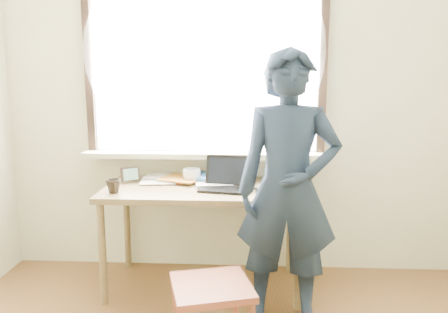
# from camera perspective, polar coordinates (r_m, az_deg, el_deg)

# --- Properties ---
(room_shell) EXTENTS (3.52, 4.02, 2.61)m
(room_shell) POSITION_cam_1_polar(r_m,az_deg,el_deg) (1.57, -2.43, 15.17)
(room_shell) COLOR beige
(room_shell) RESTS_ON ground
(desk) EXTENTS (1.39, 0.70, 0.75)m
(desk) POSITION_cam_1_polar(r_m,az_deg,el_deg) (3.11, -2.69, -5.38)
(desk) COLOR brown
(desk) RESTS_ON ground
(laptop) EXTENTS (0.36, 0.32, 0.22)m
(laptop) POSITION_cam_1_polar(r_m,az_deg,el_deg) (3.04, 0.24, -3.24)
(laptop) COLOR black
(laptop) RESTS_ON desk
(mug_white) EXTENTS (0.15, 0.15, 0.10)m
(mug_white) POSITION_cam_1_polar(r_m,az_deg,el_deg) (3.22, -4.24, -2.50)
(mug_white) COLOR white
(mug_white) RESTS_ON desk
(mug_dark) EXTENTS (0.12, 0.12, 0.09)m
(mug_dark) POSITION_cam_1_polar(r_m,az_deg,el_deg) (3.01, -14.23, -3.78)
(mug_dark) COLOR black
(mug_dark) RESTS_ON desk
(mouse) EXTENTS (0.10, 0.07, 0.04)m
(mouse) POSITION_cam_1_polar(r_m,az_deg,el_deg) (2.98, 4.86, -4.19)
(mouse) COLOR black
(mouse) RESTS_ON desk
(desk_clutter) EXTENTS (0.69, 0.51, 0.04)m
(desk_clutter) POSITION_cam_1_polar(r_m,az_deg,el_deg) (3.28, -2.78, -2.85)
(desk_clutter) COLOR #B32D21
(desk_clutter) RESTS_ON desk
(book_a) EXTENTS (0.26, 0.32, 0.03)m
(book_a) POSITION_cam_1_polar(r_m,az_deg,el_deg) (3.36, -8.00, -2.70)
(book_a) COLOR white
(book_a) RESTS_ON desk
(book_b) EXTENTS (0.18, 0.24, 0.02)m
(book_b) POSITION_cam_1_polar(r_m,az_deg,el_deg) (3.29, 5.38, -3.05)
(book_b) COLOR white
(book_b) RESTS_ON desk
(picture_frame) EXTENTS (0.12, 0.09, 0.11)m
(picture_frame) POSITION_cam_1_polar(r_m,az_deg,el_deg) (3.28, -12.14, -2.43)
(picture_frame) COLOR black
(picture_frame) RESTS_ON desk
(work_chair) EXTENTS (0.50, 0.49, 0.42)m
(work_chair) POSITION_cam_1_polar(r_m,az_deg,el_deg) (2.45, -1.64, -17.67)
(work_chair) COLOR brown
(work_chair) RESTS_ON ground
(person) EXTENTS (0.64, 0.44, 1.68)m
(person) POSITION_cam_1_polar(r_m,az_deg,el_deg) (2.65, 8.37, -4.37)
(person) COLOR #152030
(person) RESTS_ON ground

